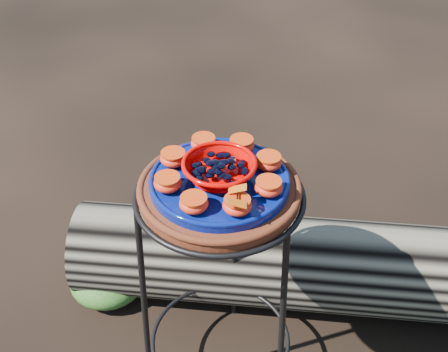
% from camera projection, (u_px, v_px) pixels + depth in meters
% --- Properties ---
extents(plant_stand, '(0.44, 0.44, 0.70)m').
position_uv_depth(plant_stand, '(220.00, 294.00, 1.52)').
color(plant_stand, black).
rests_on(plant_stand, ground).
extents(terracotta_saucer, '(0.37, 0.37, 0.03)m').
position_uv_depth(terracotta_saucer, '(219.00, 190.00, 1.30)').
color(terracotta_saucer, '#411D08').
rests_on(terracotta_saucer, plant_stand).
extents(cobalt_plate, '(0.32, 0.32, 0.02)m').
position_uv_depth(cobalt_plate, '(219.00, 182.00, 1.28)').
color(cobalt_plate, '#0A0B53').
rests_on(cobalt_plate, terracotta_saucer).
extents(red_bowl, '(0.16, 0.16, 0.04)m').
position_uv_depth(red_bowl, '(219.00, 170.00, 1.26)').
color(red_bowl, '#CB0200').
rests_on(red_bowl, cobalt_plate).
extents(glass_gems, '(0.12, 0.12, 0.02)m').
position_uv_depth(glass_gems, '(219.00, 159.00, 1.24)').
color(glass_gems, black).
rests_on(glass_gems, red_bowl).
extents(orange_half_0, '(0.06, 0.06, 0.03)m').
position_uv_depth(orange_half_0, '(237.00, 205.00, 1.17)').
color(orange_half_0, red).
rests_on(orange_half_0, cobalt_plate).
extents(orange_half_1, '(0.06, 0.06, 0.03)m').
position_uv_depth(orange_half_1, '(268.00, 187.00, 1.22)').
color(orange_half_1, red).
rests_on(orange_half_1, cobalt_plate).
extents(orange_half_2, '(0.06, 0.06, 0.03)m').
position_uv_depth(orange_half_2, '(269.00, 162.00, 1.29)').
color(orange_half_2, red).
rests_on(orange_half_2, cobalt_plate).
extents(orange_half_3, '(0.06, 0.06, 0.03)m').
position_uv_depth(orange_half_3, '(242.00, 145.00, 1.35)').
color(orange_half_3, red).
rests_on(orange_half_3, cobalt_plate).
extents(orange_half_4, '(0.06, 0.06, 0.03)m').
position_uv_depth(orange_half_4, '(204.00, 143.00, 1.35)').
color(orange_half_4, red).
rests_on(orange_half_4, cobalt_plate).
extents(orange_half_5, '(0.06, 0.06, 0.03)m').
position_uv_depth(orange_half_5, '(173.00, 158.00, 1.31)').
color(orange_half_5, red).
rests_on(orange_half_5, cobalt_plate).
extents(orange_half_6, '(0.06, 0.06, 0.03)m').
position_uv_depth(orange_half_6, '(168.00, 183.00, 1.23)').
color(orange_half_6, red).
rests_on(orange_half_6, cobalt_plate).
extents(orange_half_7, '(0.06, 0.06, 0.03)m').
position_uv_depth(orange_half_7, '(194.00, 203.00, 1.18)').
color(orange_half_7, red).
rests_on(orange_half_7, cobalt_plate).
extents(butterfly, '(0.09, 0.07, 0.01)m').
position_uv_depth(butterfly, '(237.00, 196.00, 1.16)').
color(butterfly, '#C64E0B').
rests_on(butterfly, orange_half_0).
extents(driftwood_log, '(1.70, 0.59, 0.31)m').
position_uv_depth(driftwood_log, '(325.00, 265.00, 1.87)').
color(driftwood_log, black).
rests_on(driftwood_log, ground).
extents(foliage_left, '(0.27, 0.27, 0.13)m').
position_uv_depth(foliage_left, '(108.00, 277.00, 1.94)').
color(foliage_left, '#1F4218').
rests_on(foliage_left, ground).
extents(foliage_back, '(0.28, 0.28, 0.14)m').
position_uv_depth(foliage_back, '(212.00, 220.00, 2.17)').
color(foliage_back, '#1F4218').
rests_on(foliage_back, ground).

